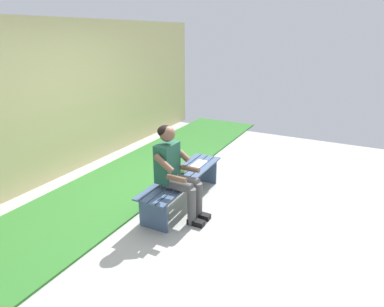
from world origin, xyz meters
The scene contains 7 objects.
ground_plane centered at (1.06, 1.00, -0.02)m, with size 10.00×7.00×0.04m, color #9E9E99.
grass_strip centered at (0.00, -1.14, 0.01)m, with size 9.00×1.55×0.03m, color #2D6B28.
brick_wall centered at (0.50, -2.39, 1.27)m, with size 9.50×0.24×2.53m, color #D1C684.
bench_near centered at (0.00, 0.00, 0.33)m, with size 1.80×0.48×0.42m.
person_seated centered at (0.36, 0.10, 0.67)m, with size 0.50×0.69×1.23m.
apple centered at (-0.06, -0.03, 0.47)m, with size 0.09×0.09×0.09m, color #72B738.
book_open centered at (-0.40, 0.03, 0.43)m, with size 0.42×0.17×0.02m.
Camera 1 is at (3.71, 2.08, 2.31)m, focal length 31.06 mm.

